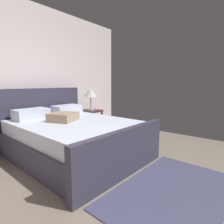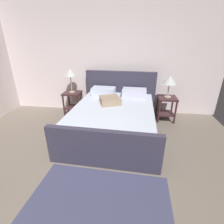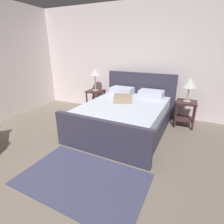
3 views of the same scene
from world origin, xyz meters
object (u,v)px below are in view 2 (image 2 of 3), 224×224
Objects in this scene: nightstand_right at (166,105)px; table_lamp_right at (170,80)px; table_lamp_left at (70,73)px; bed at (114,117)px; nightstand_left at (73,99)px.

nightstand_right is 0.61m from table_lamp_right.
table_lamp_left reaches higher than nightstand_right.
nightstand_left is at bearing 144.52° from bed.
bed is 1.49m from nightstand_left.
bed is 1.42m from nightstand_right.
table_lamp_left is at bearing 177.07° from nightstand_right.
table_lamp_left is (-1.21, 0.87, 0.76)m from bed.
table_lamp_left is at bearing 177.07° from table_lamp_right.
nightstand_right is 1.14× the size of table_lamp_right.
table_lamp_right reaches higher than nightstand_left.
table_lamp_right is 0.88× the size of nightstand_left.
nightstand_left is 0.70m from table_lamp_left.
table_lamp_left reaches higher than nightstand_left.
table_lamp_right is (1.21, 0.74, 0.67)m from bed.
table_lamp_left is (-0.00, 0.00, 0.70)m from nightstand_left.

